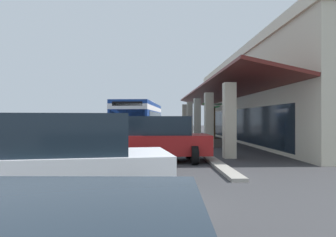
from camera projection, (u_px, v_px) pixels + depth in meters
ground at (227, 144)px, 22.66m from camera, size 120.00×120.00×0.00m
curb_strip at (185, 140)px, 25.22m from camera, size 32.85×0.50×0.12m
plaza_building at (298, 99)px, 25.63m from camera, size 27.68×14.82×7.08m
transit_bus at (140, 119)px, 24.69m from camera, size 11.40×3.64×3.34m
parked_suv_white at (47, 161)px, 6.03m from camera, size 3.15×5.03×1.97m
parked_suv_red at (153, 138)px, 13.13m from camera, size 2.75×4.82×1.97m
pedestrian at (100, 139)px, 13.68m from camera, size 0.57×0.51×1.70m
potted_palm at (214, 137)px, 20.01m from camera, size 1.84×1.95×2.92m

